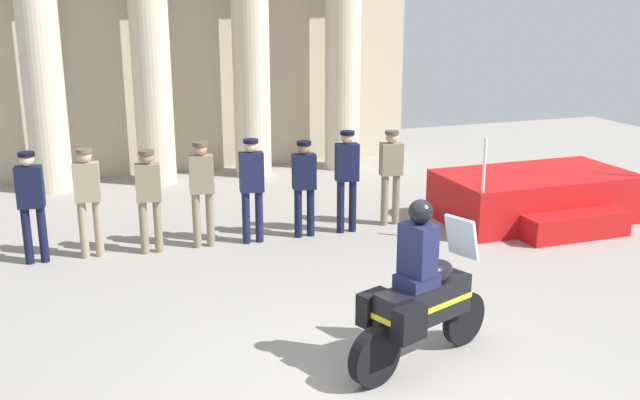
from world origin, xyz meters
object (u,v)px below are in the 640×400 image
at_px(officer_in_row_1, 88,194).
at_px(motorcycle_with_rider, 419,298).
at_px(reviewing_stand, 537,198).
at_px(officer_in_row_6, 347,173).
at_px(officer_in_row_0, 31,198).
at_px(officer_in_row_4, 252,182).
at_px(officer_in_row_7, 391,170).
at_px(officer_in_row_3, 202,186).
at_px(officer_in_row_5, 304,181).
at_px(officer_in_row_2, 149,193).

relative_size(officer_in_row_1, motorcycle_with_rider, 0.86).
height_order(reviewing_stand, officer_in_row_6, officer_in_row_6).
bearing_deg(officer_in_row_0, officer_in_row_1, -174.28).
bearing_deg(officer_in_row_4, officer_in_row_0, 3.69).
bearing_deg(officer_in_row_4, officer_in_row_7, -169.96).
xyz_separation_m(officer_in_row_3, officer_in_row_5, (1.70, -0.05, -0.06)).
height_order(officer_in_row_1, officer_in_row_4, officer_in_row_4).
xyz_separation_m(reviewing_stand, officer_in_row_0, (-8.50, 0.66, 0.60)).
bearing_deg(officer_in_row_2, officer_in_row_3, -172.41).
distance_m(officer_in_row_1, officer_in_row_3, 1.73).
bearing_deg(reviewing_stand, officer_in_row_0, 175.55).
distance_m(officer_in_row_0, officer_in_row_1, 0.81).
distance_m(officer_in_row_3, officer_in_row_5, 1.70).
bearing_deg(officer_in_row_2, motorcycle_with_rider, 122.65).
distance_m(reviewing_stand, officer_in_row_2, 6.83).
height_order(officer_in_row_3, officer_in_row_6, officer_in_row_6).
height_order(officer_in_row_2, officer_in_row_3, officer_in_row_3).
relative_size(officer_in_row_1, officer_in_row_4, 0.99).
bearing_deg(officer_in_row_0, officer_in_row_7, -173.57).
relative_size(officer_in_row_2, officer_in_row_3, 0.96).
distance_m(officer_in_row_0, officer_in_row_2, 1.71).
xyz_separation_m(officer_in_row_1, motorcycle_with_rider, (3.18, -4.81, -0.22)).
height_order(officer_in_row_2, officer_in_row_5, officer_in_row_2).
distance_m(officer_in_row_5, motorcycle_with_rider, 4.67).
bearing_deg(officer_in_row_3, officer_in_row_5, -174.90).
bearing_deg(officer_in_row_3, officer_in_row_7, -171.86).
bearing_deg(reviewing_stand, officer_in_row_1, 175.18).
height_order(officer_in_row_2, officer_in_row_6, officer_in_row_6).
xyz_separation_m(officer_in_row_0, officer_in_row_4, (3.34, -0.18, 0.00)).
xyz_separation_m(officer_in_row_2, officer_in_row_7, (4.17, 0.10, 0.02)).
distance_m(officer_in_row_4, officer_in_row_7, 2.54).
bearing_deg(officer_in_row_1, officer_in_row_6, -175.39).
bearing_deg(officer_in_row_6, officer_in_row_7, -164.33).
bearing_deg(motorcycle_with_rider, officer_in_row_3, 86.21).
relative_size(officer_in_row_5, officer_in_row_7, 0.97).
height_order(officer_in_row_3, officer_in_row_7, officer_in_row_3).
distance_m(officer_in_row_5, officer_in_row_7, 1.65).
xyz_separation_m(officer_in_row_1, officer_in_row_4, (2.53, -0.16, 0.00)).
distance_m(officer_in_row_4, motorcycle_with_rider, 4.70).
bearing_deg(reviewing_stand, officer_in_row_3, 174.72).
bearing_deg(officer_in_row_5, motorcycle_with_rider, 93.70).
bearing_deg(officer_in_row_0, officer_in_row_2, -177.47).
distance_m(officer_in_row_3, officer_in_row_6, 2.45).
bearing_deg(officer_in_row_5, officer_in_row_1, 4.28).
distance_m(officer_in_row_0, officer_in_row_6, 5.00).
relative_size(reviewing_stand, officer_in_row_4, 1.98).
distance_m(officer_in_row_3, officer_in_row_4, 0.80).
bearing_deg(reviewing_stand, officer_in_row_5, 173.27).
relative_size(officer_in_row_0, officer_in_row_1, 1.00).
relative_size(officer_in_row_4, officer_in_row_5, 1.06).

